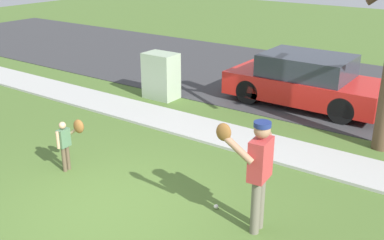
# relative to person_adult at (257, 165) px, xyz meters

# --- Properties ---
(ground_plane) EXTENTS (48.00, 48.00, 0.00)m
(ground_plane) POSITION_rel_person_adult_xyz_m (-2.15, 2.67, -1.07)
(ground_plane) COLOR #4C6B2D
(sidewalk_strip) EXTENTS (36.00, 1.20, 0.06)m
(sidewalk_strip) POSITION_rel_person_adult_xyz_m (-2.15, 2.77, -1.04)
(sidewalk_strip) COLOR #B2B2AD
(sidewalk_strip) RESTS_ON ground
(road_surface) EXTENTS (36.00, 6.80, 0.02)m
(road_surface) POSITION_rel_person_adult_xyz_m (-2.15, 7.77, -1.06)
(road_surface) COLOR #38383A
(road_surface) RESTS_ON ground
(person_adult) EXTENTS (0.68, 0.68, 1.72)m
(person_adult) POSITION_rel_person_adult_xyz_m (0.00, 0.00, 0.00)
(person_adult) COLOR #6B6656
(person_adult) RESTS_ON ground
(person_child) EXTENTS (0.44, 0.42, 1.02)m
(person_child) POSITION_rel_person_adult_xyz_m (-3.69, -0.29, -0.41)
(person_child) COLOR brown
(person_child) RESTS_ON ground
(baseball) EXTENTS (0.07, 0.07, 0.07)m
(baseball) POSITION_rel_person_adult_xyz_m (-0.76, 0.16, -1.04)
(baseball) COLOR white
(baseball) RESTS_ON ground
(utility_cabinet) EXTENTS (0.89, 0.62, 1.25)m
(utility_cabinet) POSITION_rel_person_adult_xyz_m (-5.04, 4.07, -0.45)
(utility_cabinet) COLOR #9EB293
(utility_cabinet) RESTS_ON ground
(parked_hatchback_red) EXTENTS (4.00, 1.75, 1.33)m
(parked_hatchback_red) POSITION_rel_person_adult_xyz_m (-1.60, 5.75, -0.41)
(parked_hatchback_red) COLOR red
(parked_hatchback_red) RESTS_ON road_surface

